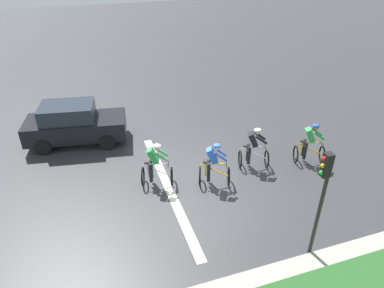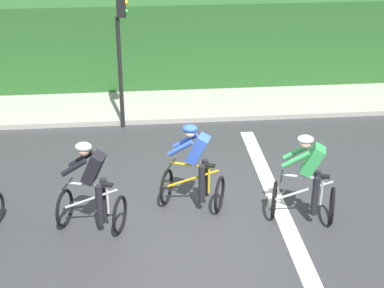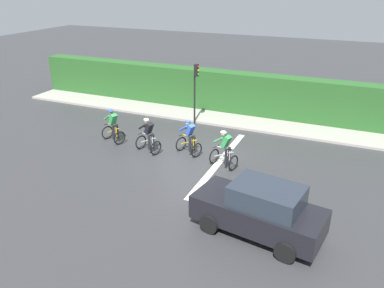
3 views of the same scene
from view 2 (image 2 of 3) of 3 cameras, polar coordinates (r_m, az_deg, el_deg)
ground_plane at (r=10.87m, az=0.93°, el=-6.78°), size 80.00×80.00×0.00m
sidewalk_kerb at (r=15.83m, az=-8.55°, el=3.96°), size 2.80×22.97×0.12m
stone_wall_low at (r=16.62m, az=-8.46°, el=5.58°), size 0.44×22.97×0.42m
hedge_wall at (r=16.59m, az=-8.65°, el=9.26°), size 1.10×22.97×2.47m
road_marking_stop_line at (r=11.11m, az=8.55°, el=-6.30°), size 7.00×0.30×0.01m
cyclist_second at (r=10.21m, az=-9.68°, el=-4.31°), size 0.97×1.23×1.66m
cyclist_mid at (r=10.69m, az=0.27°, el=-2.43°), size 1.02×1.25×1.66m
cyclist_fourth at (r=10.51m, az=11.12°, el=-3.51°), size 0.97×1.23×1.66m
traffic_light_near_crossing at (r=13.73m, az=-6.92°, el=10.22°), size 0.21×0.31×3.34m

